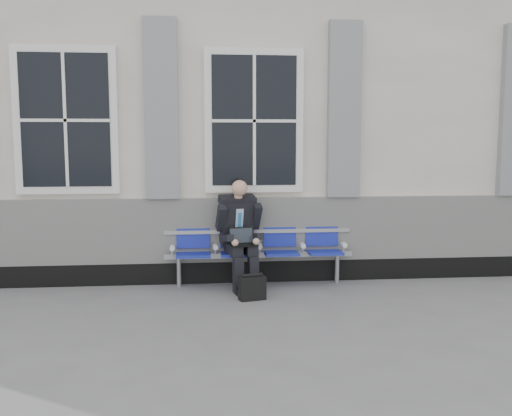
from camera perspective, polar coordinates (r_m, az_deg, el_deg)
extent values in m
plane|color=slate|center=(6.69, -2.07, -10.53)|extent=(70.00, 70.00, 0.00)
cube|color=silver|center=(9.88, -3.34, 7.45)|extent=(14.00, 4.00, 4.20)
cube|color=gray|center=(10.15, -3.43, 20.09)|extent=(14.40, 4.40, 0.24)
cube|color=black|center=(8.07, -2.70, -6.39)|extent=(14.00, 0.10, 0.30)
cube|color=silver|center=(7.94, -2.72, -2.19)|extent=(14.00, 0.08, 0.90)
cube|color=gray|center=(7.84, -9.46, 9.70)|extent=(0.45, 0.14, 2.40)
cube|color=gray|center=(8.07, 8.81, 9.63)|extent=(0.45, 0.14, 2.40)
cube|color=white|center=(8.04, -18.45, 8.30)|extent=(1.35, 0.10, 1.95)
cube|color=black|center=(7.99, -18.53, 8.31)|extent=(1.15, 0.02, 1.75)
cube|color=white|center=(7.87, -0.21, 8.69)|extent=(1.35, 0.10, 1.95)
cube|color=black|center=(7.82, -0.17, 8.70)|extent=(1.15, 0.02, 1.75)
cube|color=#9EA0A3|center=(7.88, 0.31, -4.70)|extent=(2.60, 0.07, 0.07)
cube|color=#9EA0A3|center=(7.94, 0.22, -2.33)|extent=(2.60, 0.05, 0.05)
cylinder|color=#9EA0A3|center=(7.89, -7.71, -6.41)|extent=(0.06, 0.06, 0.39)
cylinder|color=#9EA0A3|center=(8.11, 8.11, -6.06)|extent=(0.06, 0.06, 0.39)
cube|color=#111F9B|center=(7.75, -6.28, -4.70)|extent=(0.46, 0.42, 0.07)
cube|color=#111F9B|center=(7.91, -6.29, -2.55)|extent=(0.46, 0.10, 0.40)
cube|color=#111F9B|center=(7.77, -1.84, -4.64)|extent=(0.46, 0.42, 0.07)
cube|color=#111F9B|center=(7.93, -1.94, -2.50)|extent=(0.46, 0.10, 0.40)
cube|color=#111F9B|center=(7.83, 2.56, -4.56)|extent=(0.46, 0.42, 0.07)
cube|color=#111F9B|center=(7.99, 2.36, -2.43)|extent=(0.46, 0.10, 0.40)
cube|color=#111F9B|center=(7.93, 6.87, -4.45)|extent=(0.46, 0.42, 0.07)
cube|color=#111F9B|center=(8.09, 6.58, -2.35)|extent=(0.46, 0.10, 0.40)
cylinder|color=white|center=(7.77, -8.36, -3.95)|extent=(0.07, 0.12, 0.07)
cylinder|color=white|center=(7.77, -4.07, -3.91)|extent=(0.07, 0.12, 0.07)
cylinder|color=white|center=(7.80, 0.35, -3.84)|extent=(0.07, 0.12, 0.07)
cylinder|color=white|center=(7.88, 4.70, -3.75)|extent=(0.07, 0.12, 0.07)
cylinder|color=white|center=(8.01, 8.79, -3.64)|extent=(0.07, 0.12, 0.07)
cube|color=black|center=(7.47, -1.66, -8.29)|extent=(0.16, 0.28, 0.09)
cube|color=black|center=(7.53, -0.15, -8.18)|extent=(0.16, 0.28, 0.09)
cube|color=black|center=(7.48, -1.79, -6.70)|extent=(0.15, 0.15, 0.47)
cube|color=black|center=(7.54, -0.29, -6.60)|extent=(0.15, 0.15, 0.47)
cube|color=black|center=(7.63, -2.25, -4.16)|extent=(0.23, 0.48, 0.14)
cube|color=black|center=(7.68, -0.78, -4.08)|extent=(0.23, 0.48, 0.14)
cube|color=black|center=(7.79, -1.93, -1.42)|extent=(0.49, 0.43, 0.64)
cube|color=#B0C0E8|center=(7.67, -1.69, -1.39)|extent=(0.12, 0.11, 0.36)
cube|color=teal|center=(7.67, -1.67, -1.55)|extent=(0.06, 0.09, 0.30)
cube|color=black|center=(7.72, -1.88, 0.80)|extent=(0.53, 0.34, 0.15)
cylinder|color=#D8A687|center=(7.67, -1.78, 1.29)|extent=(0.11, 0.11, 0.10)
sphere|color=#D8A687|center=(7.60, -1.66, 2.01)|extent=(0.21, 0.21, 0.21)
cube|color=black|center=(7.62, -3.50, -0.99)|extent=(0.16, 0.30, 0.38)
cube|color=black|center=(7.75, 0.01, -0.85)|extent=(0.16, 0.30, 0.38)
cube|color=black|center=(7.49, -2.85, -3.02)|extent=(0.16, 0.33, 0.14)
cube|color=black|center=(7.60, 0.13, -2.86)|extent=(0.16, 0.33, 0.14)
sphere|color=#D8A687|center=(7.38, -2.11, -3.49)|extent=(0.09, 0.09, 0.09)
sphere|color=#D8A687|center=(7.46, 0.01, -3.37)|extent=(0.09, 0.09, 0.09)
cube|color=black|center=(7.51, -1.22, -3.71)|extent=(0.38, 0.30, 0.02)
cube|color=black|center=(7.60, -1.46, -2.76)|extent=(0.35, 0.16, 0.22)
cube|color=black|center=(7.59, -1.45, -2.77)|extent=(0.31, 0.13, 0.18)
cube|color=black|center=(7.21, -0.37, -8.03)|extent=(0.35, 0.22, 0.30)
cylinder|color=black|center=(7.17, -0.37, -6.76)|extent=(0.27, 0.11, 0.05)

